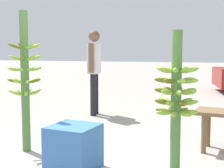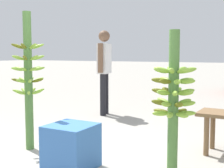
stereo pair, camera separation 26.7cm
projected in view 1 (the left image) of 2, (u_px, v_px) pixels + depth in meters
banana_stalk_left at (25, 78)px, 3.68m from camera, size 0.40×0.41×1.67m
banana_stalk_center at (176, 97)px, 3.05m from camera, size 0.44×0.44×1.40m
vendor_person at (94, 65)px, 5.90m from camera, size 0.28×0.61×1.61m
produce_crate at (74, 147)px, 3.14m from camera, size 0.45×0.45×0.45m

